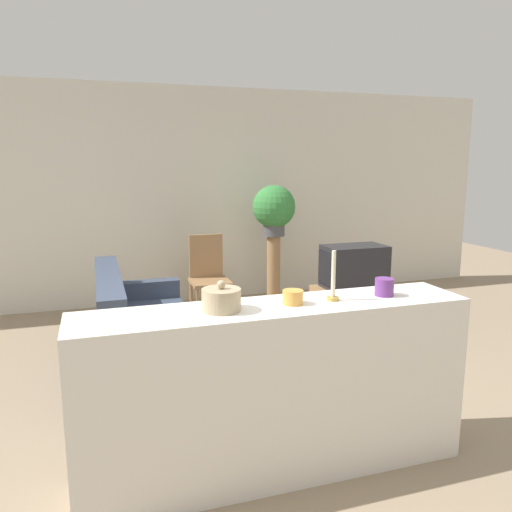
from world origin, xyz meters
The scene contains 13 objects.
ground_plane centered at (0.00, 0.00, 0.00)m, with size 14.00×14.00×0.00m, color gray.
wall_back centered at (0.00, 3.43, 1.35)m, with size 9.00×0.06×2.70m.
couch centered at (-0.59, 1.31, 0.30)m, with size 0.80×1.70×0.86m.
tv_stand centered at (1.72, 1.80, 0.22)m, with size 0.82×0.49×0.43m.
television centered at (1.71, 1.80, 0.66)m, with size 0.67×0.40×0.46m.
wooden_chair centered at (0.30, 2.67, 0.50)m, with size 0.44×0.44×0.94m.
plant_stand centered at (1.14, 2.75, 0.45)m, with size 0.16×0.16×0.89m.
potted_plant centered at (1.14, 2.75, 1.23)m, with size 0.52×0.52×0.61m.
foreground_counter centered at (0.00, -0.42, 0.50)m, with size 2.21×0.44×0.99m.
decorative_bowl centered at (-0.31, -0.42, 1.05)m, with size 0.21×0.21×0.16m.
candle_jar centered at (0.10, -0.42, 1.03)m, with size 0.12×0.12×0.08m.
candlestick centered at (0.34, -0.42, 1.09)m, with size 0.07×0.07×0.29m.
coffee_tin centered at (0.67, -0.42, 1.04)m, with size 0.11×0.11×0.10m.
Camera 1 is at (-0.92, -2.89, 1.76)m, focal length 35.00 mm.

